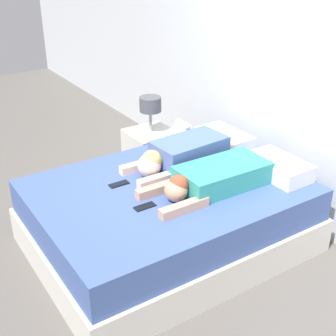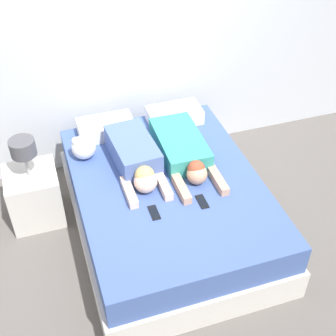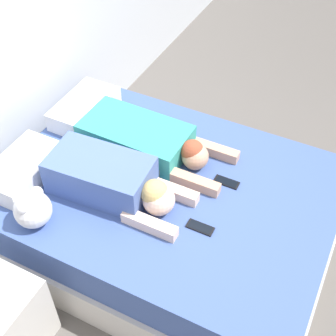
{
  "view_description": "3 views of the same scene",
  "coord_description": "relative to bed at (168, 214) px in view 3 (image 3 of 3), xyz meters",
  "views": [
    {
      "loc": [
        2.67,
        -1.75,
        2.32
      ],
      "look_at": [
        0.0,
        0.0,
        0.71
      ],
      "focal_mm": 50.0,
      "sensor_mm": 36.0,
      "label": 1
    },
    {
      "loc": [
        -0.92,
        -2.79,
        3.17
      ],
      "look_at": [
        0.0,
        0.0,
        0.71
      ],
      "focal_mm": 50.0,
      "sensor_mm": 36.0,
      "label": 2
    },
    {
      "loc": [
        -1.77,
        -0.89,
        2.69
      ],
      "look_at": [
        0.0,
        0.0,
        0.71
      ],
      "focal_mm": 50.0,
      "sensor_mm": 36.0,
      "label": 3
    }
  ],
  "objects": [
    {
      "name": "bed",
      "position": [
        0.0,
        0.0,
        0.0
      ],
      "size": [
        1.58,
        2.1,
        0.56
      ],
      "color": "beige",
      "rests_on": "ground_plane"
    },
    {
      "name": "cell_phone_right",
      "position": [
        0.18,
        -0.32,
        0.29
      ],
      "size": [
        0.07,
        0.16,
        0.01
      ],
      "color": "black",
      "rests_on": "bed"
    },
    {
      "name": "pillow_head_right",
      "position": [
        0.34,
        0.84,
        0.35
      ],
      "size": [
        0.52,
        0.3,
        0.14
      ],
      "color": "white",
      "rests_on": "bed"
    },
    {
      "name": "pillow_head_left",
      "position": [
        -0.34,
        0.84,
        0.35
      ],
      "size": [
        0.52,
        0.3,
        0.14
      ],
      "color": "white",
      "rests_on": "bed"
    },
    {
      "name": "cell_phone_left",
      "position": [
        -0.22,
        -0.32,
        0.29
      ],
      "size": [
        0.07,
        0.16,
        0.01
      ],
      "color": "black",
      "rests_on": "bed"
    },
    {
      "name": "plush_toy",
      "position": [
        -0.6,
        0.55,
        0.4
      ],
      "size": [
        0.22,
        0.22,
        0.23
      ],
      "color": "white",
      "rests_on": "bed"
    },
    {
      "name": "person_right",
      "position": [
        0.23,
        0.26,
        0.37
      ],
      "size": [
        0.4,
        1.03,
        0.2
      ],
      "color": "teal",
      "rests_on": "bed"
    },
    {
      "name": "person_left",
      "position": [
        -0.21,
        0.26,
        0.4
      ],
      "size": [
        0.38,
        0.9,
        0.23
      ],
      "color": "#4C66A5",
      "rests_on": "bed"
    },
    {
      "name": "ground_plane",
      "position": [
        0.0,
        0.0,
        -0.27
      ],
      "size": [
        12.0,
        12.0,
        0.0
      ],
      "primitive_type": "plane",
      "color": "#5B5651"
    }
  ]
}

